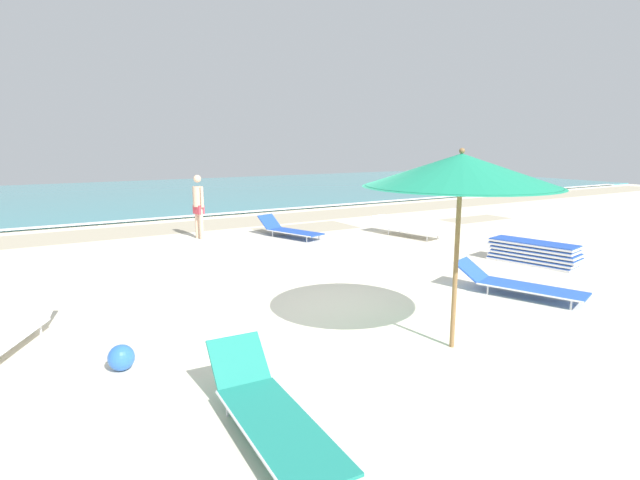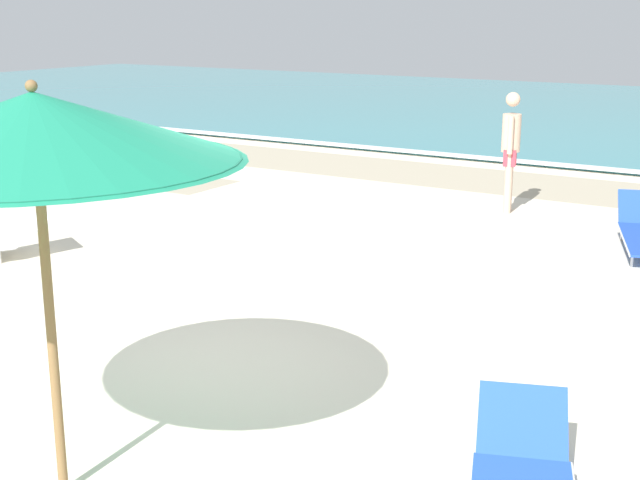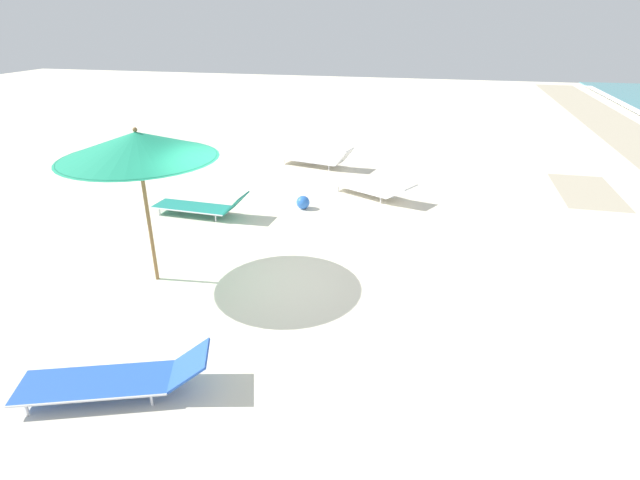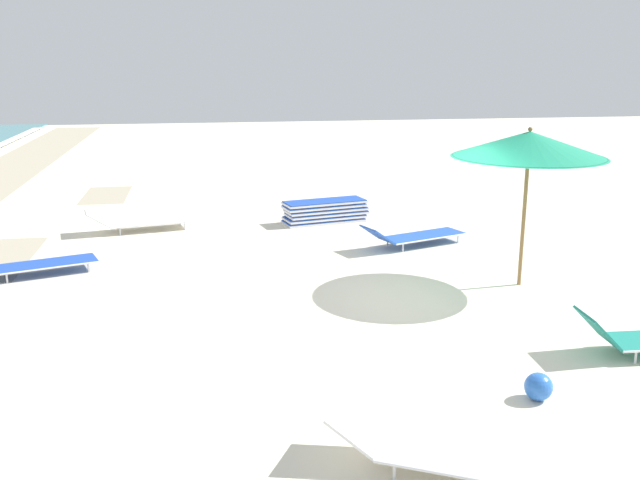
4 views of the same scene
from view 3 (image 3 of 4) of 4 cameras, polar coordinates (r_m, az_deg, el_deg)
ground_plane at (r=8.51m, az=-5.05°, el=-4.93°), size 60.00×60.00×0.16m
beach_umbrella at (r=8.10m, az=-20.15°, el=10.09°), size 2.41×2.41×2.55m
sun_lounger_under_umbrella at (r=14.78m, az=-0.34°, el=9.23°), size 1.09×2.29×0.62m
sun_lounger_beside_umbrella at (r=6.47m, az=-22.33°, el=-14.46°), size 1.31×2.26×0.50m
sun_lounger_near_water_left at (r=12.26m, az=6.08°, el=5.83°), size 1.53×2.17×0.48m
sun_lounger_mid_beach_pair_a at (r=11.33m, az=-13.38°, el=3.78°), size 0.72×2.18×0.58m
beach_ball at (r=11.45m, az=-1.96°, el=4.32°), size 0.31×0.31×0.31m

